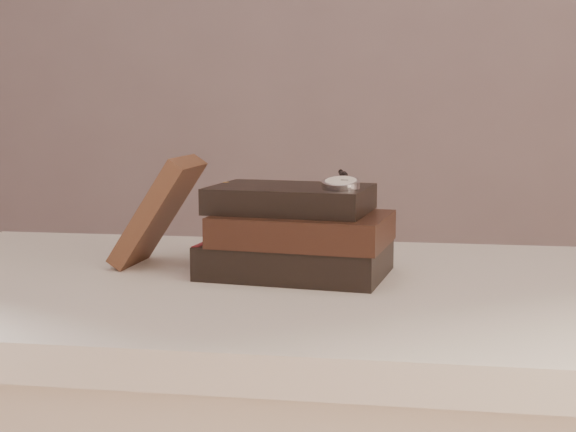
# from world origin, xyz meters

# --- Properties ---
(table) EXTENTS (1.00, 0.60, 0.75)m
(table) POSITION_xyz_m (0.00, 0.35, 0.66)
(table) COLOR silver
(table) RESTS_ON ground
(book_stack) EXTENTS (0.24, 0.19, 0.11)m
(book_stack) POSITION_xyz_m (0.04, 0.39, 0.80)
(book_stack) COLOR black
(book_stack) RESTS_ON table
(journal) EXTENTS (0.11, 0.11, 0.15)m
(journal) POSITION_xyz_m (-0.15, 0.41, 0.82)
(journal) COLOR #3B2217
(journal) RESTS_ON table
(pocket_watch) EXTENTS (0.05, 0.15, 0.02)m
(pocket_watch) POSITION_xyz_m (0.10, 0.37, 0.87)
(pocket_watch) COLOR silver
(pocket_watch) RESTS_ON book_stack
(eyeglasses) EXTENTS (0.11, 0.12, 0.05)m
(eyeglasses) POSITION_xyz_m (-0.03, 0.47, 0.81)
(eyeglasses) COLOR silver
(eyeglasses) RESTS_ON book_stack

